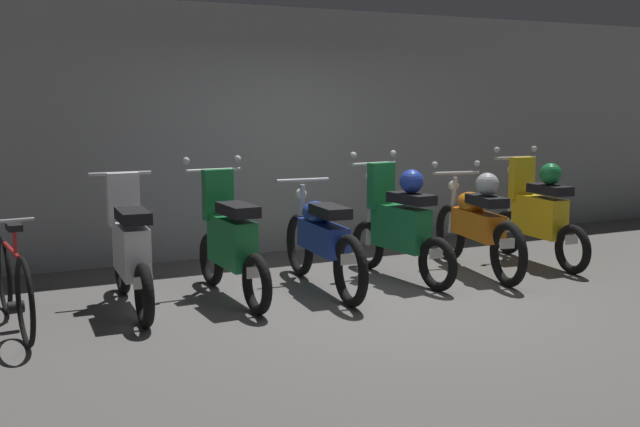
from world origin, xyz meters
name	(u,v)px	position (x,y,z in m)	size (l,w,h in m)	color
ground_plane	(396,299)	(0.00, 0.00, 0.00)	(80.00, 80.00, 0.00)	#565451
back_wall	(283,131)	(0.00, 2.66, 1.45)	(16.00, 0.30, 2.90)	gray
motorbike_slot_0	(131,250)	(-2.26, 0.75, 0.52)	(0.56, 1.68, 1.18)	black
motorbike_slot_1	(230,242)	(-1.36, 0.70, 0.53)	(0.59, 1.68, 1.29)	black
motorbike_slot_2	(322,239)	(-0.45, 0.64, 0.49)	(0.56, 1.95, 1.03)	black
motorbike_slot_3	(399,224)	(0.45, 0.68, 0.57)	(0.59, 1.68, 1.29)	black
motorbike_slot_4	(477,223)	(1.36, 0.59, 0.53)	(0.59, 1.94, 1.15)	black
motorbike_slot_5	(538,213)	(2.26, 0.67, 0.57)	(0.59, 1.68, 1.29)	black
bicycle	(14,285)	(-3.23, 0.55, 0.36)	(0.50, 1.73, 0.89)	black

